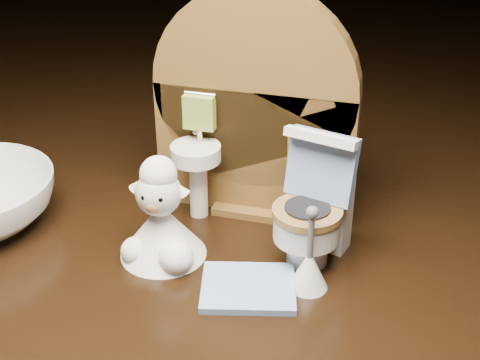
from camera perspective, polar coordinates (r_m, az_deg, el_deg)
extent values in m
cube|color=black|center=(0.43, -1.10, -12.36)|extent=(2.50, 2.50, 0.10)
cube|color=brown|center=(0.43, 1.25, 2.51)|extent=(0.13, 0.02, 0.09)
cylinder|color=brown|center=(0.42, 1.32, 7.82)|extent=(0.13, 0.02, 0.13)
cube|color=brown|center=(0.45, 1.20, -2.09)|extent=(0.05, 0.04, 0.01)
cylinder|color=white|center=(0.44, -3.57, -0.46)|extent=(0.01, 0.01, 0.04)
cylinder|color=white|center=(0.42, -3.80, 2.31)|extent=(0.03, 0.03, 0.01)
cylinder|color=silver|center=(0.43, -3.45, 4.04)|extent=(0.00, 0.00, 0.01)
cube|color=#8BA540|center=(0.42, -3.50, 5.77)|extent=(0.02, 0.01, 0.02)
cube|color=brown|center=(0.41, 5.75, 2.42)|extent=(0.02, 0.01, 0.02)
cylinder|color=beige|center=(0.41, 5.55, 1.31)|extent=(0.02, 0.02, 0.02)
cylinder|color=white|center=(0.40, 5.76, -5.81)|extent=(0.02, 0.02, 0.02)
cylinder|color=white|center=(0.39, 5.70, -3.94)|extent=(0.04, 0.04, 0.02)
cylinder|color=olive|center=(0.38, 5.76, -2.73)|extent=(0.04, 0.04, 0.00)
cube|color=white|center=(0.41, 7.13, -2.57)|extent=(0.04, 0.02, 0.05)
cube|color=#779ACE|center=(0.39, 6.97, 1.17)|extent=(0.04, 0.02, 0.04)
cube|color=white|center=(0.37, 6.90, 3.60)|extent=(0.04, 0.02, 0.01)
cylinder|color=#99D030|center=(0.39, 8.62, 0.90)|extent=(0.01, 0.01, 0.01)
cube|color=#779ACE|center=(0.38, 0.71, -9.18)|extent=(0.06, 0.05, 0.00)
cone|color=white|center=(0.38, 5.89, -7.57)|extent=(0.02, 0.02, 0.02)
cylinder|color=#59595B|center=(0.36, 6.07, -4.76)|extent=(0.00, 0.00, 0.03)
sphere|color=#59595B|center=(0.36, 6.19, -2.76)|extent=(0.01, 0.01, 0.01)
cone|color=white|center=(0.40, -6.67, -4.22)|extent=(0.05, 0.05, 0.03)
sphere|color=white|center=(0.39, -5.51, -6.58)|extent=(0.02, 0.02, 0.02)
sphere|color=white|center=(0.40, -8.93, -6.01)|extent=(0.02, 0.02, 0.02)
sphere|color=silver|center=(0.39, -6.96, -1.11)|extent=(0.03, 0.03, 0.03)
sphere|color=#B48046|center=(0.38, -7.38, -2.16)|extent=(0.01, 0.01, 0.01)
sphere|color=white|center=(0.38, -6.98, 0.49)|extent=(0.02, 0.02, 0.02)
cone|color=silver|center=(0.39, -8.61, -0.35)|extent=(0.01, 0.01, 0.01)
cone|color=silver|center=(0.38, -5.18, -0.72)|extent=(0.01, 0.01, 0.01)
sphere|color=black|center=(0.38, -8.18, -1.50)|extent=(0.00, 0.00, 0.00)
sphere|color=black|center=(0.38, -6.80, -1.65)|extent=(0.00, 0.00, 0.00)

